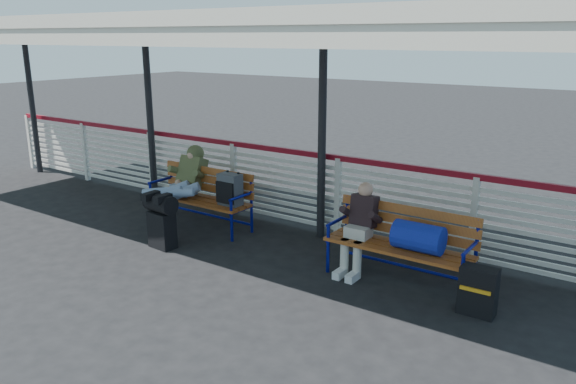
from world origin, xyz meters
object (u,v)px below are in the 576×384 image
Objects in this scene: bench_right at (410,237)px; suitcase_side at (478,291)px; companion_person at (359,227)px; luggage_stack at (161,219)px; bench_left at (211,191)px; traveler_man at (178,187)px.

bench_right is 3.34× the size of suitcase_side.
suitcase_side is (1.60, -0.30, -0.33)m from companion_person.
bench_left is (0.02, 1.03, 0.17)m from luggage_stack.
traveler_man reaches higher than bench_right.
luggage_stack is at bearing -165.89° from bench_right.
luggage_stack is 0.48× the size of traveler_man.
bench_left is 3.34× the size of suitcase_side.
companion_person reaches higher than luggage_stack.
luggage_stack is 0.69× the size of companion_person.
bench_right reaches higher than suitcase_side.
suitcase_side is (4.62, -0.15, -0.42)m from traveler_man.
companion_person is 2.12× the size of suitcase_side.
bench_left is 1.57× the size of companion_person.
bench_right is (3.35, 0.84, 0.17)m from luggage_stack.
companion_person is at bearing -4.16° from bench_left.
luggage_stack is at bearing -91.10° from bench_left.
luggage_stack is 3.46m from bench_right.
suitcase_side is (4.26, -0.49, -0.33)m from bench_left.
bench_left is 2.67m from companion_person.
suitcase_side is at bearing -10.54° from companion_person.
companion_person is 1.66m from suitcase_side.
traveler_man is 3.03× the size of suitcase_side.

